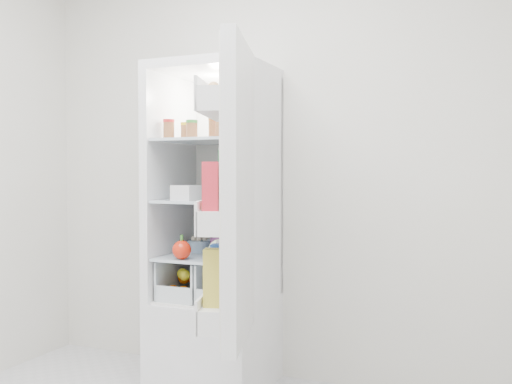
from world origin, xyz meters
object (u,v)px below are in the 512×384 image
at_px(red_cabbage, 224,241).
at_px(fridge_door, 233,199).
at_px(refrigerator, 218,268).
at_px(mushroom_bowl, 200,246).

height_order(red_cabbage, fridge_door, fridge_door).
xyz_separation_m(refrigerator, mushroom_bowl, (-0.13, 0.01, 0.12)).
height_order(red_cabbage, mushroom_bowl, red_cabbage).
distance_m(red_cabbage, fridge_door, 0.73).
xyz_separation_m(refrigerator, red_cabbage, (0.05, -0.03, 0.16)).
bearing_deg(refrigerator, red_cabbage, -32.16).
bearing_deg(fridge_door, refrigerator, 15.20).
bearing_deg(refrigerator, fridge_door, -58.31).
bearing_deg(refrigerator, mushroom_bowl, 173.44).
relative_size(refrigerator, fridge_door, 1.38).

